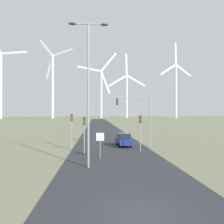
# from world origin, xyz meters

# --- Properties ---
(ground_plane) EXTENTS (600.00, 600.00, 0.00)m
(ground_plane) POSITION_xyz_m (0.00, 0.00, 0.00)
(ground_plane) COLOR #757A5B
(road_surface) EXTENTS (10.00, 240.00, 0.01)m
(road_surface) POSITION_xyz_m (0.00, 48.00, 0.00)
(road_surface) COLOR #2D2D33
(road_surface) RESTS_ON ground
(streetlamp) EXTENTS (3.42, 0.32, 12.32)m
(streetlamp) POSITION_xyz_m (-2.60, 8.55, 7.52)
(streetlamp) COLOR #93999E
(streetlamp) RESTS_ON ground
(stop_sign_near) EXTENTS (0.81, 0.07, 2.63)m
(stop_sign_near) POSITION_xyz_m (-1.53, 12.07, 1.84)
(stop_sign_near) COLOR #93999E
(stop_sign_near) RESTS_ON ground
(traffic_light_post_near_left) EXTENTS (0.28, 0.33, 4.14)m
(traffic_light_post_near_left) POSITION_xyz_m (-3.30, 15.17, 3.03)
(traffic_light_post_near_left) COLOR #93999E
(traffic_light_post_near_left) RESTS_ON ground
(traffic_light_post_near_right) EXTENTS (0.28, 0.33, 4.36)m
(traffic_light_post_near_right) POSITION_xyz_m (3.38, 15.83, 3.18)
(traffic_light_post_near_right) COLOR #93999E
(traffic_light_post_near_right) RESTS_ON ground
(traffic_light_post_mid_left) EXTENTS (0.28, 0.34, 4.51)m
(traffic_light_post_mid_left) POSITION_xyz_m (-5.12, 18.65, 3.29)
(traffic_light_post_mid_left) COLOR #93999E
(traffic_light_post_mid_left) RESTS_ON ground
(traffic_light_mast_overhead) EXTENTS (5.37, 0.35, 6.98)m
(traffic_light_mast_overhead) POSITION_xyz_m (3.67, 19.27, 4.98)
(traffic_light_mast_overhead) COLOR #93999E
(traffic_light_mast_overhead) RESTS_ON ground
(car_approaching) EXTENTS (2.07, 4.21, 1.83)m
(car_approaching) POSITION_xyz_m (1.94, 20.37, 0.91)
(car_approaching) COLOR navy
(car_approaching) RESTS_ON ground
(wind_turbine_far_left) EXTENTS (35.19, 8.38, 74.68)m
(wind_turbine_far_left) POSITION_xyz_m (-80.91, 177.82, 33.45)
(wind_turbine_far_left) COLOR white
(wind_turbine_far_left) RESTS_ON ground
(wind_turbine_left) EXTENTS (30.97, 15.40, 70.84)m
(wind_turbine_left) POSITION_xyz_m (-39.72, 184.34, 33.25)
(wind_turbine_left) COLOR white
(wind_turbine_left) RESTS_ON ground
(wind_turbine_center) EXTENTS (39.90, 4.33, 66.65)m
(wind_turbine_center) POSITION_xyz_m (3.58, 210.08, 29.83)
(wind_turbine_center) COLOR white
(wind_turbine_center) RESTS_ON ground
(wind_turbine_right) EXTENTS (38.87, 3.51, 65.59)m
(wind_turbine_right) POSITION_xyz_m (29.76, 211.35, 27.53)
(wind_turbine_right) COLOR white
(wind_turbine_right) RESTS_ON ground
(wind_turbine_far_right) EXTENTS (34.70, 12.71, 71.48)m
(wind_turbine_far_right) POSITION_xyz_m (73.75, 190.92, 31.14)
(wind_turbine_far_right) COLOR white
(wind_turbine_far_right) RESTS_ON ground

